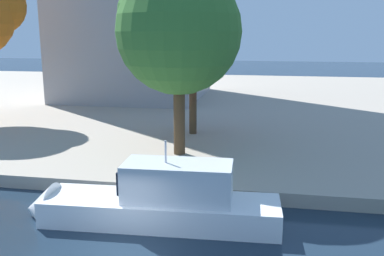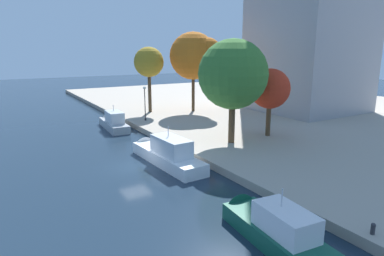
% 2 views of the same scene
% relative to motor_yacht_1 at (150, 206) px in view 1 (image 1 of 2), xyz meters
% --- Properties ---
extents(ground_plane, '(220.00, 220.00, 0.00)m').
position_rel_motor_yacht_1_xyz_m(ground_plane, '(-0.34, -2.85, -0.73)').
color(ground_plane, '#192838').
extents(dock_promenade, '(120.00, 55.00, 0.68)m').
position_rel_motor_yacht_1_xyz_m(dock_promenade, '(-0.34, 30.11, -0.39)').
color(dock_promenade, '#A39989').
rests_on(dock_promenade, ground_plane).
extents(motor_yacht_1, '(10.91, 2.94, 4.43)m').
position_rel_motor_yacht_1_xyz_m(motor_yacht_1, '(0.00, 0.00, 0.00)').
color(motor_yacht_1, white).
rests_on(motor_yacht_1, ground_plane).
extents(tree_0, '(4.56, 4.48, 7.63)m').
position_rel_motor_yacht_1_xyz_m(tree_0, '(-0.74, 13.37, 5.16)').
color(tree_0, '#4C3823').
rests_on(tree_0, dock_promenade).
extents(tree_1, '(7.28, 7.17, 10.76)m').
position_rel_motor_yacht_1_xyz_m(tree_1, '(-0.83, 8.24, 7.49)').
color(tree_1, '#4C3823').
rests_on(tree_1, dock_promenade).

